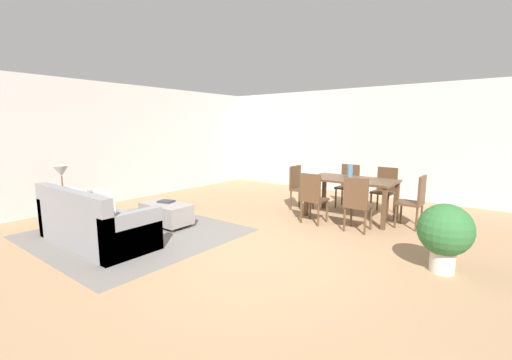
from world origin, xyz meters
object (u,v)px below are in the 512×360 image
at_px(couch, 94,224).
at_px(dining_chair_far_left, 348,183).
at_px(dining_table, 351,184).
at_px(dining_chair_head_west, 299,185).
at_px(side_table, 64,202).
at_px(potted_plant, 445,232).
at_px(dining_chair_head_east, 415,199).
at_px(vase_centerpiece, 350,172).
at_px(ottoman_table, 166,213).
at_px(dining_chair_far_right, 385,187).
at_px(dining_chair_near_right, 357,201).
at_px(dining_chair_near_left, 312,195).
at_px(book_on_ottoman, 166,201).
at_px(table_lamp, 61,172).

bearing_deg(couch, dining_chair_far_left, 65.53).
height_order(dining_table, dining_chair_head_west, dining_chair_head_west).
height_order(side_table, dining_chair_far_left, dining_chair_far_left).
bearing_deg(side_table, dining_table, 43.46).
bearing_deg(potted_plant, dining_chair_head_east, 112.74).
bearing_deg(vase_centerpiece, ottoman_table, -133.62).
xyz_separation_m(ottoman_table, dining_chair_head_west, (1.24, 2.47, 0.29)).
xyz_separation_m(ottoman_table, dining_chair_far_right, (2.76, 3.27, 0.29)).
xyz_separation_m(dining_table, dining_chair_near_right, (0.42, -0.78, -0.14)).
bearing_deg(dining_chair_near_right, vase_centerpiece, 120.58).
xyz_separation_m(ottoman_table, vase_centerpiece, (2.34, 2.46, 0.66)).
bearing_deg(dining_chair_near_left, book_on_ottoman, -142.11).
bearing_deg(potted_plant, dining_chair_near_right, 148.14).
height_order(dining_chair_far_right, potted_plant, dining_chair_far_right).
height_order(dining_table, book_on_ottoman, dining_table).
bearing_deg(dining_table, dining_chair_near_right, -61.71).
bearing_deg(book_on_ottoman, dining_chair_near_right, 29.56).
relative_size(couch, book_on_ottoman, 7.74).
bearing_deg(couch, table_lamp, 174.03).
height_order(dining_chair_near_left, dining_chair_far_left, same).
distance_m(table_lamp, potted_plant, 5.94).
xyz_separation_m(dining_chair_near_right, dining_chair_head_east, (0.71, 0.79, 0.00)).
xyz_separation_m(dining_chair_near_right, potted_plant, (1.41, -0.87, -0.03)).
bearing_deg(ottoman_table, dining_chair_near_left, 40.26).
relative_size(side_table, table_lamp, 1.03).
xyz_separation_m(dining_chair_far_right, vase_centerpiece, (-0.42, -0.82, 0.37)).
relative_size(dining_chair_far_left, vase_centerpiece, 3.55).
xyz_separation_m(dining_chair_far_right, book_on_ottoman, (-2.85, -3.20, -0.11)).
relative_size(dining_chair_head_west, vase_centerpiece, 3.55).
bearing_deg(dining_chair_near_left, vase_centerpiece, 65.07).
xyz_separation_m(dining_chair_head_east, vase_centerpiece, (-1.16, -0.04, 0.37)).
height_order(dining_chair_near_right, dining_chair_head_west, same).
bearing_deg(dining_chair_near_right, dining_chair_far_left, 116.67).
bearing_deg(dining_chair_head_east, table_lamp, -143.83).
distance_m(dining_chair_near_right, vase_centerpiece, 0.95).
relative_size(dining_table, dining_chair_head_east, 1.74).
bearing_deg(ottoman_table, side_table, -142.15).
xyz_separation_m(table_lamp, dining_chair_head_east, (4.91, 3.59, -0.43)).
height_order(side_table, vase_centerpiece, vase_centerpiece).
bearing_deg(dining_chair_far_right, book_on_ottoman, -131.64).
bearing_deg(side_table, dining_chair_near_right, 33.66).
relative_size(dining_chair_head_east, book_on_ottoman, 3.54).
xyz_separation_m(ottoman_table, book_on_ottoman, (-0.08, 0.07, 0.18)).
bearing_deg(table_lamp, dining_chair_far_right, 46.31).
bearing_deg(side_table, dining_chair_far_left, 52.58).
distance_m(side_table, potted_plant, 5.93).
xyz_separation_m(couch, dining_chair_near_left, (2.08, 2.91, 0.23)).
xyz_separation_m(table_lamp, dining_chair_head_west, (2.65, 3.56, -0.43)).
bearing_deg(ottoman_table, dining_chair_near_right, 31.37).
relative_size(table_lamp, dining_chair_near_right, 0.57).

